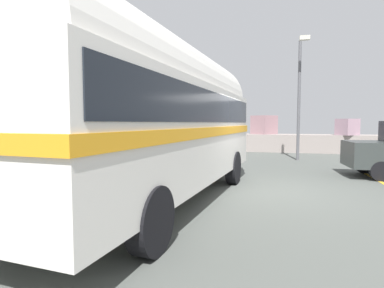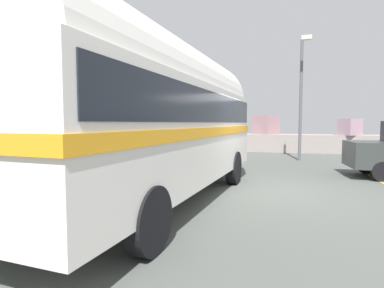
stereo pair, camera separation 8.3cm
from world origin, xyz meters
name	(u,v)px [view 1 (the left image)]	position (x,y,z in m)	size (l,w,h in m)	color
ground	(265,191)	(0.00, 0.00, 0.01)	(32.00, 26.00, 0.02)	#4F534F
breakwater	(269,141)	(-0.09, 11.79, 0.67)	(31.36, 2.10, 2.39)	gray
vintage_coach	(161,112)	(-2.26, -1.79, 2.05)	(3.16, 8.76, 3.70)	black
lamp_post	(300,93)	(1.34, 7.13, 3.23)	(0.44, 1.02, 5.67)	#5B5B60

